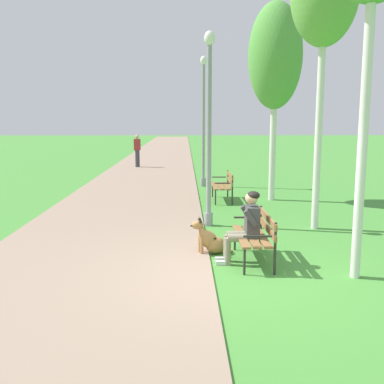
{
  "coord_description": "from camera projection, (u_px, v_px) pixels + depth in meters",
  "views": [
    {
      "loc": [
        -0.81,
        -6.84,
        2.46
      ],
      "look_at": [
        -0.66,
        2.77,
        0.9
      ],
      "focal_mm": 42.65,
      "sensor_mm": 36.0,
      "label": 1
    }
  ],
  "objects": [
    {
      "name": "ground_plane",
      "position": [
        237.0,
        276.0,
        7.16
      ],
      "size": [
        120.0,
        120.0,
        0.0
      ],
      "primitive_type": "plane",
      "color": "#478E38"
    },
    {
      "name": "paved_path",
      "position": [
        161.0,
        155.0,
        30.8
      ],
      "size": [
        4.11,
        60.0,
        0.04
      ],
      "primitive_type": "cube",
      "color": "gray",
      "rests_on": "ground"
    },
    {
      "name": "park_bench_near",
      "position": [
        257.0,
        233.0,
        7.84
      ],
      "size": [
        0.55,
        1.5,
        0.85
      ],
      "color": "olive",
      "rests_on": "ground"
    },
    {
      "name": "park_bench_mid",
      "position": [
        224.0,
        184.0,
        13.65
      ],
      "size": [
        0.55,
        1.5,
        0.85
      ],
      "color": "olive",
      "rests_on": "ground"
    },
    {
      "name": "person_seated_on_near_bench",
      "position": [
        246.0,
        224.0,
        7.72
      ],
      "size": [
        0.74,
        0.49,
        1.25
      ],
      "color": "gray",
      "rests_on": "ground"
    },
    {
      "name": "dog_shepherd",
      "position": [
        210.0,
        240.0,
        8.31
      ],
      "size": [
        0.82,
        0.38,
        0.71
      ],
      "color": "#B27F47",
      "rests_on": "ground"
    },
    {
      "name": "lamp_post_near",
      "position": [
        209.0,
        128.0,
        10.21
      ],
      "size": [
        0.24,
        0.24,
        4.34
      ],
      "color": "gray",
      "rests_on": "ground"
    },
    {
      "name": "lamp_post_mid",
      "position": [
        203.0,
        120.0,
        16.3
      ],
      "size": [
        0.24,
        0.24,
        4.62
      ],
      "color": "gray",
      "rests_on": "ground"
    },
    {
      "name": "birch_tree_third",
      "position": [
        275.0,
        57.0,
        13.21
      ],
      "size": [
        1.57,
        1.66,
        5.78
      ],
      "color": "silver",
      "rests_on": "ground"
    },
    {
      "name": "pedestrian_distant",
      "position": [
        137.0,
        151.0,
        22.79
      ],
      "size": [
        0.32,
        0.22,
        1.65
      ],
      "color": "#383842",
      "rests_on": "ground"
    }
  ]
}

